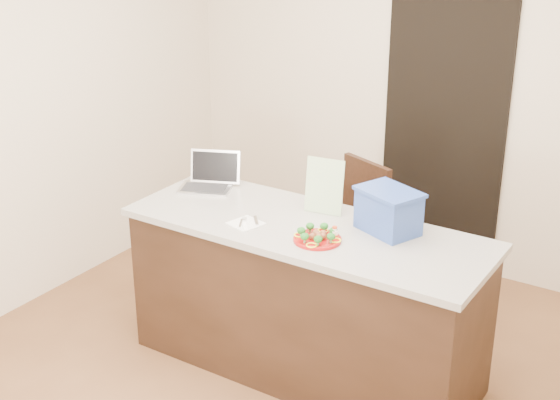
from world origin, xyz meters
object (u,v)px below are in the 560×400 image
Objects in this scene: plate at (317,239)px; chair at (358,225)px; island at (306,298)px; napkin at (246,224)px; laptop at (210,178)px; yogurt_bottle at (334,235)px; blue_box at (388,211)px.

plate is 1.15m from chair.
napkin reaches higher than island.
yogurt_bottle is at bearing -38.00° from laptop.
blue_box is at bearing -24.01° from laptop.
laptop is (-0.81, 0.18, 0.52)m from island.
laptop is 1.07m from chair.
yogurt_bottle reaches higher than island.
blue_box is at bearing 25.68° from napkin.
laptop is at bearing 167.33° from island.
napkin is 0.17× the size of chair.
yogurt_bottle is 0.20× the size of blue_box.
laptop reaches higher than napkin.
chair is at bearing 148.43° from blue_box.
island is 0.97m from laptop.
napkin is at bearing -76.80° from chair.
blue_box is 0.41× the size of chair.
chair is at bearing 23.76° from laptop.
plate is 0.26× the size of chair.
plate is 1.01m from laptop.
island is 0.73m from blue_box.
yogurt_bottle is at bearing -21.07° from island.
yogurt_bottle reaches higher than napkin.
yogurt_bottle is 0.08× the size of chair.
napkin is at bearing -170.90° from yogurt_bottle.
napkin is 0.62m from laptop.
plate is (0.15, -0.14, 0.47)m from island.
yogurt_bottle is at bearing 9.10° from napkin.
laptop reaches higher than plate.
plate is 0.64× the size of blue_box.
blue_box is (0.41, 0.17, 0.58)m from island.
plate is at bearing -107.59° from blue_box.
chair is (0.67, 0.72, -0.43)m from laptop.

